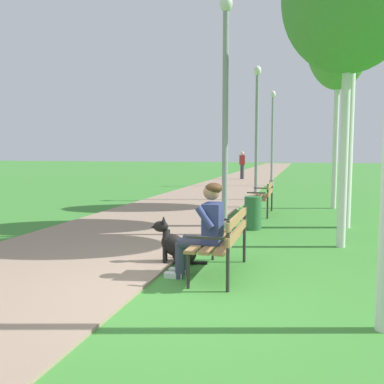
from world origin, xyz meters
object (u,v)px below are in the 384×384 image
lamp_post_near (225,115)px  birch_tree_fourth (339,33)px  pedestrian_distant (242,165)px  litter_bin (253,213)px  person_seated_on_near_bench (205,227)px  dog_black (177,247)px  park_bench_mid (263,195)px  lamp_post_mid (257,132)px  lamp_post_far (272,137)px  park_bench_near (224,237)px

lamp_post_near → birch_tree_fourth: (2.30, 4.83, 2.60)m
birch_tree_fourth → pedestrian_distant: birch_tree_fourth is taller
birch_tree_fourth → litter_bin: bearing=-115.4°
person_seated_on_near_bench → lamp_post_near: bearing=95.3°
person_seated_on_near_bench → dog_black: (-0.54, 0.55, -0.42)m
person_seated_on_near_bench → lamp_post_near: 3.19m
park_bench_mid → pedestrian_distant: (-2.51, 13.47, 0.33)m
litter_bin → pedestrian_distant: pedestrian_distant is taller
park_bench_mid → person_seated_on_near_bench: 5.83m
park_bench_mid → lamp_post_near: lamp_post_near is taller
lamp_post_mid → lamp_post_far: bearing=89.4°
person_seated_on_near_bench → birch_tree_fourth: (2.05, 7.53, 4.25)m
person_seated_on_near_bench → lamp_post_far: (-0.29, 14.85, 1.62)m
birch_tree_fourth → litter_bin: 6.31m
dog_black → lamp_post_mid: lamp_post_mid is taller
pedestrian_distant → lamp_post_mid: bearing=-79.2°
birch_tree_fourth → lamp_post_near: bearing=-115.5°
person_seated_on_near_bench → lamp_post_far: 14.94m
dog_black → lamp_post_far: lamp_post_far is taller
lamp_post_far → park_bench_mid: bearing=-87.0°
dog_black → park_bench_near: bearing=-22.7°
pedestrian_distant → person_seated_on_near_bench: bearing=-83.1°
lamp_post_near → dog_black: bearing=-97.7°
dog_black → lamp_post_mid: size_ratio=0.19×
pedestrian_distant → park_bench_near: bearing=-82.4°
lamp_post_near → lamp_post_mid: lamp_post_near is taller
lamp_post_far → birch_tree_fourth: 8.12m
lamp_post_mid → pedestrian_distant: lamp_post_mid is taller
dog_black → lamp_post_mid: 8.57m
park_bench_mid → lamp_post_near: size_ratio=0.33×
person_seated_on_near_bench → lamp_post_mid: size_ratio=0.28×
lamp_post_mid → litter_bin: lamp_post_mid is taller
person_seated_on_near_bench → lamp_post_far: bearing=91.1°
person_seated_on_near_bench → litter_bin: 3.63m
park_bench_mid → person_seated_on_near_bench: bearing=-91.8°
park_bench_near → birch_tree_fourth: bearing=75.8°
person_seated_on_near_bench → lamp_post_near: lamp_post_near is taller
pedestrian_distant → lamp_post_near: bearing=-82.8°
birch_tree_fourth → person_seated_on_near_bench: bearing=-105.2°
park_bench_mid → pedestrian_distant: size_ratio=0.91×
dog_black → litter_bin: (0.73, 3.07, 0.09)m
park_bench_near → birch_tree_fourth: birch_tree_fourth is taller
litter_bin → lamp_post_near: bearing=-116.0°
lamp_post_mid → birch_tree_fourth: (2.40, -1.34, 2.64)m
person_seated_on_near_bench → park_bench_mid: bearing=88.2°
lamp_post_mid → litter_bin: (0.54, -5.26, -1.94)m
park_bench_near → lamp_post_far: size_ratio=0.34×
birch_tree_fourth → lamp_post_mid: bearing=150.9°
lamp_post_near → lamp_post_mid: bearing=90.9°
person_seated_on_near_bench → park_bench_near: bearing=48.5°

